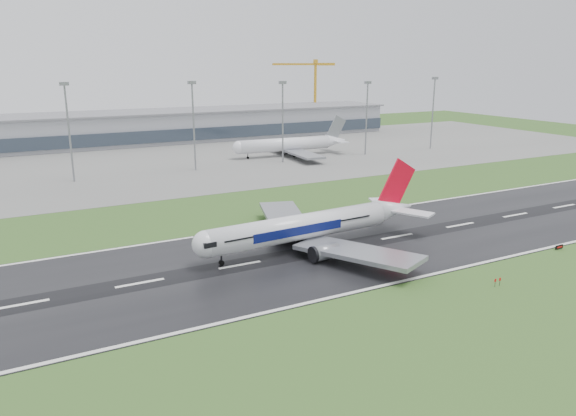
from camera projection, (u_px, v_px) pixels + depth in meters
ground at (397, 237)px, 126.09m from camera, size 520.00×520.00×0.00m
runway at (397, 237)px, 126.08m from camera, size 400.00×45.00×0.10m
apron at (215, 157)px, 233.10m from camera, size 400.00×130.00×0.08m
terminal at (175, 126)px, 282.52m from camera, size 240.00×36.00×15.00m
main_airliner at (315, 209)px, 117.34m from camera, size 60.58×58.04×16.87m
parked_airliner at (289, 137)px, 234.60m from camera, size 58.04×54.46×16.16m
tower_crane at (315, 94)px, 333.88m from camera, size 42.44×3.91×42.03m
runway_sign at (559, 247)px, 117.38m from camera, size 2.31×0.71×1.04m
floodmast_1 at (69, 135)px, 180.65m from camera, size 0.64×0.64×32.40m
floodmast_2 at (194, 128)px, 200.09m from camera, size 0.64×0.64×32.13m
floodmast_3 at (283, 124)px, 216.81m from camera, size 0.64×0.64×31.55m
floodmast_4 at (366, 120)px, 235.33m from camera, size 0.64×0.64×30.90m
floodmast_5 at (433, 115)px, 252.06m from camera, size 0.64×0.64×32.28m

